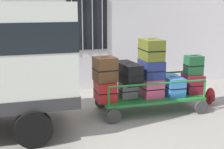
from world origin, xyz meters
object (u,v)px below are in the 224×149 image
object	(u,v)px
suitcase_right_middle	(194,65)
suitcase_midright_bottom	(172,85)
suitcase_midleft_bottom	(128,90)
suitcase_center_bottom	(151,87)
suitcase_midleft_middle	(128,73)
suitcase_center_top	(151,50)
suitcase_right_bottom	(193,83)
backpack	(210,96)
suitcase_left_middle	(105,69)
suitcase_center_middle	(151,69)
suitcase_left_bottom	(105,91)
luggage_cart	(150,98)

from	to	relation	value
suitcase_right_middle	suitcase_midright_bottom	bearing A→B (deg)	-177.08
suitcase_midleft_bottom	suitcase_center_bottom	xyz separation A→B (m)	(0.58, -0.03, 0.04)
suitcase_midleft_middle	suitcase_midright_bottom	bearing A→B (deg)	-2.26
suitcase_midleft_middle	suitcase_center_top	distance (m)	0.79
suitcase_midright_bottom	suitcase_right_middle	bearing A→B (deg)	2.92
suitcase_midleft_bottom	suitcase_right_middle	bearing A→B (deg)	-0.05
suitcase_right_bottom	backpack	distance (m)	0.71
suitcase_center_top	suitcase_midleft_middle	bearing A→B (deg)	178.74
suitcase_midleft_bottom	suitcase_midright_bottom	distance (m)	1.15
suitcase_right_middle	backpack	world-z (taller)	suitcase_right_middle
suitcase_midright_bottom	suitcase_left_middle	bearing A→B (deg)	-179.53
suitcase_left_middle	suitcase_center_middle	bearing A→B (deg)	1.41
suitcase_left_bottom	suitcase_right_bottom	distance (m)	2.31
luggage_cart	suitcase_midleft_bottom	distance (m)	0.63
suitcase_center_top	suitcase_right_bottom	distance (m)	1.47
suitcase_midleft_middle	backpack	bearing A→B (deg)	0.98
suitcase_left_bottom	suitcase_left_middle	distance (m)	0.51
luggage_cart	suitcase_midleft_middle	size ratio (longest dim) A/B	2.73
suitcase_left_middle	suitcase_right_middle	distance (m)	2.31
suitcase_left_bottom	suitcase_right_bottom	xyz separation A→B (m)	(2.31, 0.04, 0.00)
suitcase_center_middle	suitcase_right_bottom	bearing A→B (deg)	0.57
suitcase_midright_bottom	backpack	distance (m)	1.22
suitcase_center_bottom	suitcase_right_bottom	distance (m)	1.15
suitcase_right_middle	suitcase_center_middle	bearing A→B (deg)	-179.24
suitcase_left_bottom	suitcase_center_bottom	size ratio (longest dim) A/B	0.98
suitcase_left_middle	suitcase_right_middle	world-z (taller)	suitcase_left_middle
suitcase_midleft_middle	backpack	xyz separation A→B (m)	(2.31, 0.04, -0.78)
suitcase_center_bottom	suitcase_midleft_bottom	bearing A→B (deg)	177.45
suitcase_center_middle	suitcase_left_bottom	bearing A→B (deg)	-178.55
suitcase_midright_bottom	suitcase_right_middle	distance (m)	0.75
suitcase_right_bottom	suitcase_midleft_bottom	bearing A→B (deg)	179.83
suitcase_midleft_bottom	suitcase_center_top	size ratio (longest dim) A/B	0.66
suitcase_left_middle	suitcase_midright_bottom	size ratio (longest dim) A/B	0.77
suitcase_right_bottom	suitcase_right_middle	xyz separation A→B (m)	(-0.00, 0.00, 0.47)
suitcase_left_bottom	suitcase_center_bottom	bearing A→B (deg)	1.00
suitcase_center_top	suitcase_right_bottom	size ratio (longest dim) A/B	1.08
suitcase_left_bottom	suitcase_midleft_bottom	size ratio (longest dim) A/B	1.35
suitcase_center_top	suitcase_center_bottom	bearing A→B (deg)	-90.00
suitcase_left_bottom	suitcase_midright_bottom	xyz separation A→B (m)	(1.73, 0.01, -0.00)
suitcase_midright_bottom	suitcase_right_middle	world-z (taller)	suitcase_right_middle
suitcase_left_bottom	suitcase_midright_bottom	size ratio (longest dim) A/B	0.79
suitcase_left_middle	suitcase_midleft_bottom	world-z (taller)	suitcase_left_middle
suitcase_left_bottom	suitcase_midright_bottom	distance (m)	1.73
suitcase_left_middle	suitcase_midleft_bottom	size ratio (longest dim) A/B	1.31
suitcase_left_middle	suitcase_midleft_middle	world-z (taller)	suitcase_left_middle
suitcase_left_middle	suitcase_midleft_bottom	distance (m)	0.80
suitcase_center_top	suitcase_midright_bottom	bearing A→B (deg)	-3.26
suitcase_midleft_bottom	suitcase_midleft_middle	size ratio (longest dim) A/B	0.46
suitcase_left_middle	suitcase_center_top	world-z (taller)	suitcase_center_top
suitcase_center_middle	suitcase_right_middle	xyz separation A→B (m)	(1.15, 0.02, 0.03)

